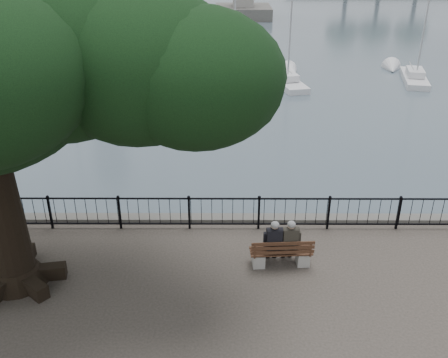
{
  "coord_description": "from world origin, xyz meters",
  "views": [
    {
      "loc": [
        0.05,
        -9.9,
        7.7
      ],
      "look_at": [
        0.0,
        2.5,
        1.6
      ],
      "focal_mm": 40.0,
      "sensor_mm": 36.0,
      "label": 1
    }
  ],
  "objects_px": {
    "person_right": "(289,243)",
    "tree": "(10,54)",
    "bench": "(281,255)",
    "person_left": "(273,243)"
  },
  "relations": [
    {
      "from": "bench",
      "to": "person_right",
      "type": "bearing_deg",
      "value": 27.39
    },
    {
      "from": "bench",
      "to": "tree",
      "type": "xyz_separation_m",
      "value": [
        -5.75,
        -0.57,
        5.26
      ]
    },
    {
      "from": "bench",
      "to": "tree",
      "type": "bearing_deg",
      "value": -174.36
    },
    {
      "from": "bench",
      "to": "person_left",
      "type": "xyz_separation_m",
      "value": [
        -0.21,
        0.08,
        0.32
      ]
    },
    {
      "from": "bench",
      "to": "tree",
      "type": "distance_m",
      "value": 7.81
    },
    {
      "from": "person_left",
      "to": "tree",
      "type": "relative_size",
      "value": 0.13
    },
    {
      "from": "person_left",
      "to": "tree",
      "type": "xyz_separation_m",
      "value": [
        -5.54,
        -0.65,
        4.94
      ]
    },
    {
      "from": "bench",
      "to": "person_right",
      "type": "xyz_separation_m",
      "value": [
        0.2,
        0.1,
        0.32
      ]
    },
    {
      "from": "bench",
      "to": "person_left",
      "type": "height_order",
      "value": "person_left"
    },
    {
      "from": "person_right",
      "to": "tree",
      "type": "xyz_separation_m",
      "value": [
        -5.95,
        -0.67,
        4.94
      ]
    }
  ]
}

